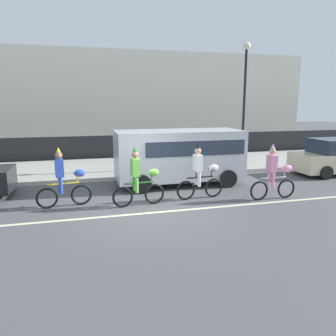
# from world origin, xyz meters

# --- Properties ---
(ground_plane) EXTENTS (80.00, 80.00, 0.00)m
(ground_plane) POSITION_xyz_m (0.00, 0.00, 0.00)
(ground_plane) COLOR #4C4C4F
(road_centre_line) EXTENTS (36.00, 0.14, 0.01)m
(road_centre_line) POSITION_xyz_m (0.00, -0.50, 0.00)
(road_centre_line) COLOR beige
(road_centre_line) RESTS_ON ground
(sidewalk_curb) EXTENTS (60.00, 5.00, 0.15)m
(sidewalk_curb) POSITION_xyz_m (0.00, 6.50, 0.07)
(sidewalk_curb) COLOR #9E9B93
(sidewalk_curb) RESTS_ON ground
(fence_line) EXTENTS (40.00, 0.08, 1.40)m
(fence_line) POSITION_xyz_m (0.00, 9.40, 0.70)
(fence_line) COLOR black
(fence_line) RESTS_ON ground
(building_backdrop) EXTENTS (28.00, 8.00, 6.92)m
(building_backdrop) POSITION_xyz_m (1.44, 18.00, 3.46)
(building_backdrop) COLOR beige
(building_backdrop) RESTS_ON ground
(parade_cyclist_cobalt) EXTENTS (1.71, 0.51, 1.92)m
(parade_cyclist_cobalt) POSITION_xyz_m (-2.50, 0.81, 0.84)
(parade_cyclist_cobalt) COLOR black
(parade_cyclist_cobalt) RESTS_ON ground
(parade_cyclist_lime) EXTENTS (1.72, 0.50, 1.92)m
(parade_cyclist_lime) POSITION_xyz_m (-0.20, 0.32, 0.84)
(parade_cyclist_lime) COLOR black
(parade_cyclist_lime) RESTS_ON ground
(parade_cyclist_zebra) EXTENTS (1.72, 0.50, 1.92)m
(parade_cyclist_zebra) POSITION_xyz_m (1.97, 0.56, 0.84)
(parade_cyclist_zebra) COLOR black
(parade_cyclist_zebra) RESTS_ON ground
(parade_cyclist_pink) EXTENTS (1.72, 0.50, 1.92)m
(parade_cyclist_pink) POSITION_xyz_m (4.36, -0.15, 0.84)
(parade_cyclist_pink) COLOR black
(parade_cyclist_pink) RESTS_ON ground
(parked_van_silver) EXTENTS (5.00, 2.22, 2.18)m
(parked_van_silver) POSITION_xyz_m (1.91, 2.70, 1.28)
(parked_van_silver) COLOR silver
(parked_van_silver) RESTS_ON ground
(parked_car_beige) EXTENTS (4.10, 1.92, 1.64)m
(parked_car_beige) POSITION_xyz_m (9.43, 2.69, 0.78)
(parked_car_beige) COLOR beige
(parked_car_beige) RESTS_ON ground
(street_lamp_post) EXTENTS (0.36, 0.36, 5.86)m
(street_lamp_post) POSITION_xyz_m (5.69, 4.73, 3.99)
(street_lamp_post) COLOR black
(street_lamp_post) RESTS_ON sidewalk_curb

